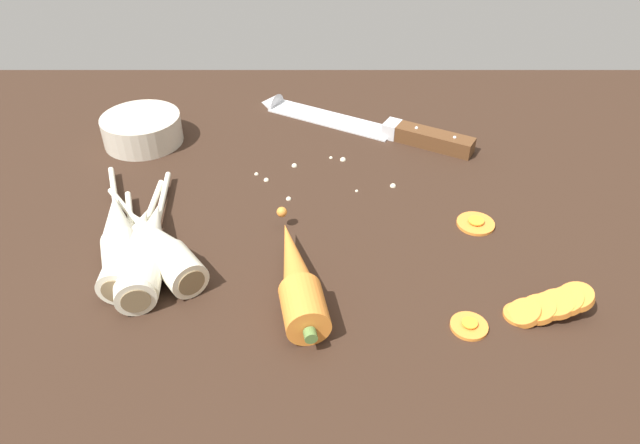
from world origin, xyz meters
TOP-DOWN VIEW (x-y plane):
  - ground_plane at (0.00, 0.00)cm, footprint 120.00×90.00cm
  - chefs_knife at (5.33, 23.62)cm, footprint 31.95×19.86cm
  - whole_carrot at (-2.31, -11.69)cm, footprint 6.97×19.70cm
  - parsnip_front at (-18.15, -6.71)cm, footprint 5.14×23.09cm
  - parsnip_mid_left at (-19.81, -7.06)cm, footprint 4.05×20.65cm
  - parsnip_mid_right at (-19.41, -8.96)cm, footprint 8.23×19.48cm
  - parsnip_back at (-22.11, -4.20)cm, footprint 9.64×21.57cm
  - parsnip_outer at (-16.90, -6.87)cm, footprint 15.00×18.86cm
  - carrot_slice_stack at (21.91, -14.83)cm, footprint 8.55×4.23cm
  - carrot_slice_stray_near at (18.13, -0.56)cm, footprint 4.37×4.37cm
  - carrot_slice_stray_mid at (14.10, -16.55)cm, footprint 3.57×3.57cm
  - prep_bowl at (-25.15, 19.01)cm, footprint 11.00×11.00cm
  - mince_crumbs at (-0.03, 10.15)cm, footprint 18.35×10.45cm

SIDE VIEW (x-z plane):
  - ground_plane at x=0.00cm, z-range -4.00..0.00cm
  - carrot_slice_stray_mid at x=14.10cm, z-range 0.01..0.71cm
  - carrot_slice_stray_near at x=18.13cm, z-range 0.01..0.71cm
  - mince_crumbs at x=-0.03cm, z-range -0.05..0.77cm
  - chefs_knife at x=5.33cm, z-range -1.44..2.74cm
  - carrot_slice_stack at x=21.91cm, z-range -0.53..2.75cm
  - parsnip_front at x=-18.15cm, z-range -0.02..3.98cm
  - parsnip_back at x=-22.11cm, z-range -0.02..3.98cm
  - parsnip_outer at x=-16.90cm, z-range -0.02..3.98cm
  - parsnip_mid_left at x=-19.81cm, z-range -0.02..3.98cm
  - parsnip_mid_right at x=-19.41cm, z-range -0.02..3.98cm
  - whole_carrot at x=-2.31cm, z-range 0.00..4.20cm
  - prep_bowl at x=-25.15cm, z-range 0.15..4.15cm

